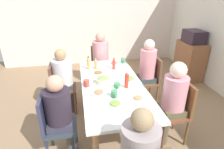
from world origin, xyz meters
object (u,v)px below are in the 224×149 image
object	(u,v)px
chair_3	(151,78)
plate_5	(98,73)
cup_1	(117,85)
cup_2	(86,83)
chair_4	(59,86)
bottle_1	(114,64)
plate_1	(138,98)
person_2	(174,96)
person_5	(101,55)
bowl_0	(103,80)
chair_1	(54,123)
plate_2	(130,79)
person_1	(59,110)
cup_3	(123,61)
bottle_3	(88,63)
plate_0	(99,93)
person_4	(63,75)
cup_0	(114,94)
bottle_2	(127,80)
dining_table	(112,88)
microwave	(194,36)
chair_2	(177,109)
plate_4	(115,104)
bottle_0	(96,64)
chair_5	(100,64)
side_cabinet	(189,61)
plate_3	(114,63)

from	to	relation	value
chair_3	plate_5	world-z (taller)	chair_3
cup_1	cup_2	xyz separation A→B (m)	(-0.11, -0.43, 0.01)
chair_4	bottle_1	bearing A→B (deg)	92.61
plate_1	person_2	bearing A→B (deg)	89.19
person_5	bowl_0	distance (m)	1.25
person_5	plate_5	size ratio (longest dim) A/B	5.15
bottle_1	chair_1	bearing A→B (deg)	-42.59
plate_2	person_1	bearing A→B (deg)	-60.62
cup_3	bottle_3	xyz separation A→B (m)	(0.19, -0.67, 0.06)
chair_3	bottle_1	xyz separation A→B (m)	(-0.04, -0.69, 0.31)
plate_0	plate_1	size ratio (longest dim) A/B	1.15
person_4	cup_3	distance (m)	1.15
cup_0	plate_0	bearing A→B (deg)	-123.61
plate_5	bottle_2	distance (m)	0.67
dining_table	microwave	size ratio (longest dim) A/B	4.20
chair_2	cup_0	size ratio (longest dim) A/B	7.27
chair_3	bottle_3	bearing A→B (deg)	-95.77
person_4	plate_4	world-z (taller)	person_4
person_2	bottle_0	distance (m)	1.45
person_2	cup_2	distance (m)	1.22
chair_2	plate_4	size ratio (longest dim) A/B	3.70
dining_table	chair_1	distance (m)	0.98
person_1	person_4	xyz separation A→B (m)	(-1.01, -0.00, 0.00)
person_1	person_2	distance (m)	1.48
cup_3	plate_4	bearing A→B (deg)	-17.53
person_1	chair_4	world-z (taller)	person_1
bottle_0	chair_2	bearing A→B (deg)	42.09
plate_0	microwave	world-z (taller)	microwave
dining_table	chair_1	world-z (taller)	chair_1
chair_1	plate_1	size ratio (longest dim) A/B	4.43
bottle_3	microwave	world-z (taller)	microwave
dining_table	cup_0	size ratio (longest dim) A/B	16.27
chair_2	bottle_3	bearing A→B (deg)	-134.71
person_5	chair_1	bearing A→B (deg)	-24.74
plate_1	bottle_3	size ratio (longest dim) A/B	0.86
plate_4	bottle_3	size ratio (longest dim) A/B	1.03
cup_1	cup_2	world-z (taller)	cup_2
chair_5	bottle_0	xyz separation A→B (m)	(0.77, -0.18, 0.31)
chair_1	person_1	bearing A→B (deg)	90.00
cup_2	cup_0	bearing A→B (deg)	42.94
plate_1	bottle_2	xyz separation A→B (m)	(-0.34, -0.07, 0.11)
person_4	plate_2	bearing A→B (deg)	67.83
person_4	chair_5	xyz separation A→B (m)	(-0.88, 0.74, -0.19)
plate_2	side_cabinet	size ratio (longest dim) A/B	0.29
person_2	chair_1	bearing A→B (deg)	-90.00
chair_1	chair_5	world-z (taller)	same
dining_table	plate_3	size ratio (longest dim) A/B	7.95
chair_2	plate_2	xyz separation A→B (m)	(-0.58, -0.53, 0.23)
person_2	plate_1	bearing A→B (deg)	-90.81
plate_4	plate_5	size ratio (longest dim) A/B	1.02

